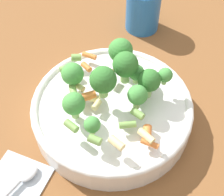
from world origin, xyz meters
The scene contains 6 objects.
ground_plane centered at (0.00, 0.00, 0.00)m, with size 3.00×3.00×0.00m, color brown.
bowl centered at (0.00, 0.00, 0.03)m, with size 0.29×0.29×0.05m.
pasta_salad centered at (0.01, -0.01, 0.10)m, with size 0.25×0.20×0.08m.
cup centered at (0.16, -0.24, 0.05)m, with size 0.08×0.08×0.10m.
napkin centered at (0.00, 0.23, 0.00)m, with size 0.15×0.17×0.01m.
spoon centered at (0.00, 0.21, 0.01)m, with size 0.05×0.16×0.01m.
Camera 1 is at (-0.26, 0.24, 0.49)m, focal length 50.00 mm.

